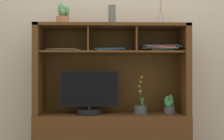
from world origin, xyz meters
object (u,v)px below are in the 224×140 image
magazine_stack_left (64,51)px  potted_succulent (63,16)px  ceramic_vase (112,15)px  magazine_stack_right (110,50)px  diffuser_bottle (161,20)px  tv_monitor (89,96)px  potted_orchid (141,109)px  magazine_stack_centre (160,48)px  media_console (112,117)px  potted_fern (169,106)px

magazine_stack_left → potted_succulent: potted_succulent is taller
magazine_stack_left → ceramic_vase: size_ratio=1.82×
ceramic_vase → magazine_stack_right: bearing=124.8°
magazine_stack_left → diffuser_bottle: size_ratio=1.27×
magazine_stack_right → ceramic_vase: ceramic_vase is taller
tv_monitor → magazine_stack_left: magazine_stack_left is taller
potted_orchid → magazine_stack_centre: bearing=-7.8°
potted_succulent → ceramic_vase: size_ratio=1.10×
tv_monitor → magazine_stack_centre: bearing=0.0°
media_console → tv_monitor: 0.32m
media_console → ceramic_vase: (0.00, -0.01, 1.06)m
potted_fern → magazine_stack_left: (-1.10, 0.07, 0.58)m
media_console → potted_succulent: (-0.51, -0.01, 1.05)m
potted_orchid → magazine_stack_right: magazine_stack_right is taller
magazine_stack_right → potted_succulent: 0.60m
media_console → potted_orchid: (0.30, -0.02, 0.09)m
magazine_stack_centre → potted_succulent: (-1.01, 0.03, 0.33)m
media_console → potted_orchid: media_console is taller
magazine_stack_centre → diffuser_bottle: 0.30m
potted_fern → potted_succulent: size_ratio=0.86×
diffuser_bottle → ceramic_vase: diffuser_bottle is taller
potted_orchid → magazine_stack_left: 1.01m
tv_monitor → potted_fern: bearing=1.4°
magazine_stack_right → diffuser_bottle: (0.53, -0.03, 0.32)m
tv_monitor → magazine_stack_left: 0.56m
tv_monitor → diffuser_bottle: bearing=2.6°
media_console → ceramic_vase: ceramic_vase is taller
magazine_stack_left → magazine_stack_centre: size_ratio=0.90×
magazine_stack_left → magazine_stack_centre: (1.00, -0.09, 0.02)m
diffuser_bottle → potted_succulent: 1.02m
magazine_stack_left → potted_succulent: 0.36m
media_console → magazine_stack_right: size_ratio=4.67×
media_console → potted_succulent: 1.17m
media_console → tv_monitor: size_ratio=2.60×
media_console → magazine_stack_left: bearing=174.9°
potted_fern → tv_monitor: bearing=-178.6°
tv_monitor → media_console: bearing=11.4°
magazine_stack_left → potted_fern: bearing=-3.8°
media_console → magazine_stack_left: 0.86m
tv_monitor → magazine_stack_right: size_ratio=1.80×
magazine_stack_centre → ceramic_vase: (-0.50, 0.04, 0.35)m
tv_monitor → potted_orchid: bearing=2.9°
tv_monitor → diffuser_bottle: (0.75, 0.03, 0.80)m
potted_orchid → diffuser_bottle: 0.95m
potted_orchid → magazine_stack_centre: magazine_stack_centre is taller
diffuser_bottle → magazine_stack_left: bearing=176.7°
magazine_stack_left → diffuser_bottle: diffuser_bottle is taller
magazine_stack_centre → ceramic_vase: bearing=175.5°
magazine_stack_centre → magazine_stack_right: size_ratio=1.26×
magazine_stack_left → ceramic_vase: 0.63m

